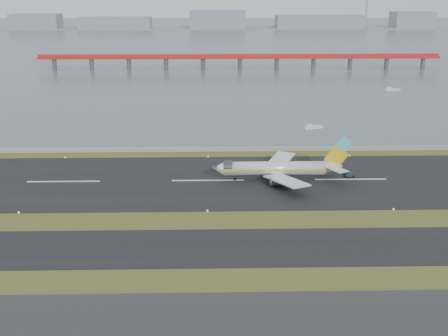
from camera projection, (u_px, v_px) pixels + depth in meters
The scene contains 11 objects.
ground at pixel (207, 224), 127.53m from camera, with size 1000.00×1000.00×0.00m, color #414C1B.
taxiway_strip at pixel (207, 248), 116.11m from camera, with size 1000.00×18.00×0.10m, color black.
runway_strip at pixel (208, 181), 156.04m from camera, with size 1000.00×45.00×0.10m, color black.
seawall at pixel (208, 149), 184.42m from camera, with size 1000.00×2.50×1.00m, color gray.
bay_water at pixel (210, 40), 564.85m from camera, with size 1400.00×800.00×1.30m, color #4C5C6C.
red_pier at pixel (240, 58), 363.40m from camera, with size 260.00×5.00×10.20m.
far_shoreline at pixel (220, 23), 715.39m from camera, with size 1400.00×80.00×60.50m.
airliner at pixel (280, 168), 155.50m from camera, with size 38.52×32.89×12.80m.
pushback_tug at pixel (349, 174), 158.59m from camera, with size 3.06×2.19×1.77m.
workboat_near at pixel (312, 127), 212.91m from camera, with size 8.08×4.68×1.87m.
workboat_far at pixel (391, 89), 290.16m from camera, with size 7.95×2.57×1.93m.
Camera 1 is at (1.06, -117.37, 51.64)m, focal length 45.00 mm.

